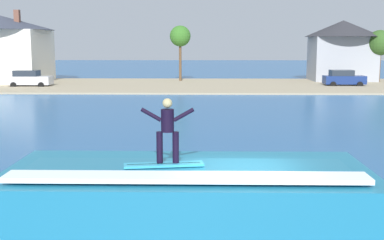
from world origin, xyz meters
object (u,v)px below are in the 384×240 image
(car_far_shore, at_px, (344,78))
(car_near_shore, at_px, (29,79))
(surfer, at_px, (168,127))
(surfboard, at_px, (164,165))
(wave_crest, at_px, (188,197))
(house_gabled_white, at_px, (343,46))
(tree_short_bushy, at_px, (380,43))
(tree_tall_bare, at_px, (180,37))
(house_with_chimney, at_px, (2,46))

(car_far_shore, bearing_deg, car_near_shore, -177.60)
(surfer, distance_m, car_far_shore, 46.45)
(surfboard, relative_size, car_far_shore, 0.45)
(car_far_shore, bearing_deg, wave_crest, -110.36)
(car_far_shore, bearing_deg, surfer, -110.74)
(surfboard, bearing_deg, house_gabled_white, 70.21)
(house_gabled_white, relative_size, tree_short_bushy, 1.47)
(tree_tall_bare, bearing_deg, surfboard, -87.99)
(surfer, height_order, house_with_chimney, house_with_chimney)
(car_far_shore, bearing_deg, tree_tall_bare, 160.57)
(surfer, height_order, house_gabled_white, house_gabled_white)
(tree_tall_bare, height_order, tree_short_bushy, tree_tall_bare)
(surfboard, distance_m, tree_tall_bare, 50.09)
(surfboard, distance_m, house_with_chimney, 52.62)
(surfer, distance_m, house_with_chimney, 52.56)
(surfer, bearing_deg, surfboard, -144.14)
(car_near_shore, bearing_deg, tree_tall_bare, 26.11)
(wave_crest, relative_size, tree_tall_bare, 1.35)
(wave_crest, bearing_deg, car_far_shore, 69.64)
(tree_tall_bare, bearing_deg, car_far_shore, -19.43)
(car_far_shore, xyz_separation_m, house_gabled_white, (1.75, 7.33, 3.44))
(house_gabled_white, xyz_separation_m, tree_tall_bare, (-20.04, -0.88, 1.15))
(wave_crest, height_order, tree_short_bushy, tree_short_bushy)
(surfer, distance_m, house_gabled_white, 53.93)
(surfer, xyz_separation_m, tree_tall_bare, (-1.85, 49.85, 2.80))
(surfboard, bearing_deg, tree_short_bushy, 65.56)
(house_gabled_white, bearing_deg, car_near_shore, -166.35)
(surfer, height_order, car_near_shore, surfer)
(surfboard, relative_size, car_near_shore, 0.44)
(surfer, bearing_deg, house_gabled_white, 70.27)
(house_with_chimney, bearing_deg, car_near_shore, -47.15)
(house_gabled_white, bearing_deg, surfer, -109.73)
(car_near_shore, relative_size, tree_tall_bare, 0.66)
(house_with_chimney, bearing_deg, surfboard, -64.30)
(wave_crest, relative_size, surfer, 5.79)
(wave_crest, distance_m, car_far_shore, 45.86)
(surfer, height_order, tree_short_bushy, tree_short_bushy)
(house_gabled_white, bearing_deg, house_with_chimney, -175.20)
(house_with_chimney, bearing_deg, surfer, -64.18)
(tree_tall_bare, bearing_deg, car_near_shore, -153.89)
(surfer, bearing_deg, car_near_shore, 113.15)
(car_far_shore, relative_size, house_with_chimney, 0.36)
(wave_crest, relative_size, tree_short_bushy, 1.48)
(car_far_shore, relative_size, house_gabled_white, 0.48)
(wave_crest, bearing_deg, surfboard, -140.59)
(car_far_shore, bearing_deg, surfboard, -110.82)
(tree_tall_bare, bearing_deg, house_gabled_white, 2.52)
(wave_crest, bearing_deg, house_with_chimney, 116.49)
(tree_tall_bare, bearing_deg, wave_crest, -87.30)
(surfer, distance_m, tree_tall_bare, 49.97)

